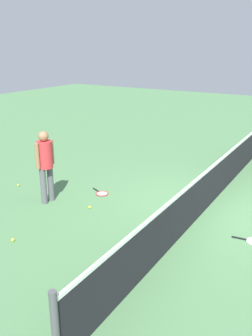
{
  "coord_description": "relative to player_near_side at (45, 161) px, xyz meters",
  "views": [
    {
      "loc": [
        7.25,
        2.27,
        3.5
      ],
      "look_at": [
        0.81,
        -1.66,
        0.9
      ],
      "focal_mm": 38.22,
      "sensor_mm": 36.0,
      "label": 1
    }
  ],
  "objects": [
    {
      "name": "player_near_side",
      "position": [
        0.0,
        0.0,
        0.0
      ],
      "size": [
        0.52,
        0.36,
        1.7
      ],
      "color": "#595960",
      "rests_on": "ground_plane"
    },
    {
      "name": "tennis_ball_near_player",
      "position": [
        -0.31,
        -1.34,
        -0.98
      ],
      "size": [
        0.07,
        0.07,
        0.07
      ],
      "primitive_type": "sphere",
      "color": "#C6E033",
      "rests_on": "ground_plane"
    },
    {
      "name": "ground_plane",
      "position": [
        -1.62,
        3.31,
        -1.01
      ],
      "size": [
        40.0,
        40.0,
        0.0
      ],
      "primitive_type": "plane",
      "color": "#4C7A4C"
    },
    {
      "name": "court_net",
      "position": [
        -1.62,
        3.31,
        -0.51
      ],
      "size": [
        10.09,
        0.09,
        1.07
      ],
      "color": "#4C4C51",
      "rests_on": "ground_plane"
    },
    {
      "name": "tennis_ball_by_net",
      "position": [
        -0.21,
        1.06,
        -0.98
      ],
      "size": [
        0.07,
        0.07,
        0.07
      ],
      "primitive_type": "sphere",
      "color": "#C6E033",
      "rests_on": "ground_plane"
    },
    {
      "name": "tennis_ball_midcourt",
      "position": [
        1.7,
        0.69,
        -0.98
      ],
      "size": [
        0.07,
        0.07,
        0.07
      ],
      "primitive_type": "sphere",
      "color": "#C6E033",
      "rests_on": "ground_plane"
    },
    {
      "name": "tennis_racket_near_player",
      "position": [
        -1.04,
        0.8,
        -1.0
      ],
      "size": [
        0.41,
        0.6,
        0.03
      ],
      "color": "red",
      "rests_on": "ground_plane"
    }
  ]
}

